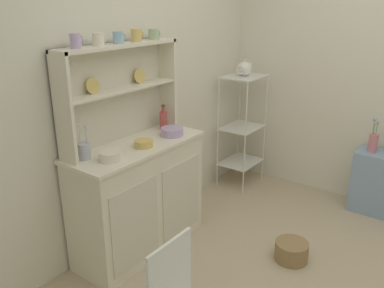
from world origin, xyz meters
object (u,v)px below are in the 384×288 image
bowl_mixing_large (110,156)px  porcelain_teapot (244,69)px  floor_basket (291,251)px  jam_bottle (164,119)px  utensil_jar (84,151)px  hutch_cabinet (139,196)px  hutch_shelf_unit (117,86)px  cup_lilac_0 (76,41)px  bakers_rack (242,121)px  side_shelf_blue (381,184)px  flower_vase (373,141)px

bowl_mixing_large → porcelain_teapot: size_ratio=0.63×
floor_basket → porcelain_teapot: porcelain_teapot is taller
jam_bottle → utensil_jar: 0.82m
jam_bottle → hutch_cabinet: bearing=-168.1°
hutch_shelf_unit → utensil_jar: hutch_shelf_unit is taller
jam_bottle → utensil_jar: size_ratio=0.84×
cup_lilac_0 → bakers_rack: bearing=-4.2°
utensil_jar → hutch_cabinet: bearing=-10.8°
bowl_mixing_large → utensil_jar: (-0.09, 0.15, 0.03)m
hutch_cabinet → bakers_rack: bakers_rack is taller
side_shelf_blue → jam_bottle: 2.08m
side_shelf_blue → cup_lilac_0: bearing=144.2°
flower_vase → floor_basket: bearing=169.3°
flower_vase → porcelain_teapot: bearing=98.8°
hutch_shelf_unit → side_shelf_blue: (1.72, -1.55, -1.00)m
cup_lilac_0 → utensil_jar: (-0.05, -0.04, -0.70)m
bakers_rack → utensil_jar: bearing=177.2°
bowl_mixing_large → porcelain_teapot: 1.88m
hutch_cabinet → floor_basket: (0.55, -1.04, -0.37)m
jam_bottle → flower_vase: jam_bottle is taller
side_shelf_blue → floor_basket: size_ratio=2.30×
utensil_jar → porcelain_teapot: porcelain_teapot is taller
cup_lilac_0 → porcelain_teapot: 1.94m
utensil_jar → porcelain_teapot: 1.97m
hutch_cabinet → bowl_mixing_large: bearing=-167.2°
jam_bottle → side_shelf_blue: bearing=-48.2°
bowl_mixing_large → floor_basket: bearing=-47.7°
bakers_rack → porcelain_teapot: porcelain_teapot is taller
cup_lilac_0 → porcelain_teapot: (1.89, -0.14, -0.40)m
side_shelf_blue → jam_bottle: bearing=131.8°
hutch_cabinet → porcelain_teapot: (1.53, -0.02, 0.78)m
flower_vase → cup_lilac_0: bearing=146.4°
side_shelf_blue → flower_vase: bearing=90.4°
jam_bottle → flower_vase: (1.31, -1.35, -0.28)m
hutch_cabinet → utensil_jar: (-0.41, 0.08, 0.49)m
bakers_rack → jam_bottle: size_ratio=5.75×
hutch_shelf_unit → utensil_jar: 0.55m
bakers_rack → porcelain_teapot: (-0.00, 0.00, 0.55)m
utensil_jar → hutch_shelf_unit: bearing=11.9°
porcelain_teapot → utensil_jar: bearing=177.2°
hutch_cabinet → flower_vase: 2.15m
bowl_mixing_large → flower_vase: (2.05, -1.19, -0.23)m
cup_lilac_0 → flower_vase: size_ratio=0.29×
bakers_rack → cup_lilac_0: 2.12m
bakers_rack → flower_vase: bakers_rack is taller
bakers_rack → utensil_jar: (-1.94, 0.10, 0.25)m
flower_vase → utensil_jar: bearing=147.9°
cup_lilac_0 → flower_vase: 2.68m
jam_bottle → bakers_rack: bearing=-5.3°
hutch_shelf_unit → jam_bottle: 0.54m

